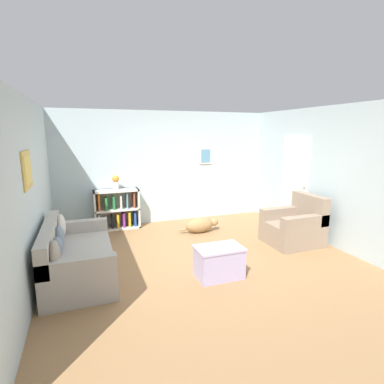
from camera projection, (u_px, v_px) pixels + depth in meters
The scene contains 10 objects.
ground_plane at pixel (200, 255), 5.26m from camera, with size 14.00×14.00×0.00m, color #997047.
wall_back at pixel (166, 167), 7.08m from camera, with size 5.60×0.13×2.60m.
wall_left at pixel (29, 192), 4.15m from camera, with size 0.13×5.00×2.60m.
wall_right at pixel (320, 175), 5.87m from camera, with size 0.16×5.00×2.60m.
couch at pixel (75, 257), 4.41m from camera, with size 0.93×1.84×0.82m.
bookshelf at pixel (117, 210), 6.65m from camera, with size 0.97×0.35×0.88m.
recliner_chair at pixel (295, 227), 5.75m from camera, with size 0.95×0.85×0.94m.
coffee_table at pixel (219, 261), 4.41m from camera, with size 0.69×0.45×0.47m.
dog at pixel (200, 225), 6.41m from camera, with size 0.89×0.29×0.33m.
vase at pixel (116, 182), 6.51m from camera, with size 0.15×0.15×0.32m.
Camera 1 is at (-1.81, -4.60, 2.11)m, focal length 28.00 mm.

